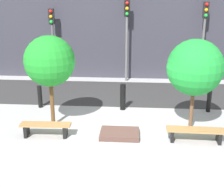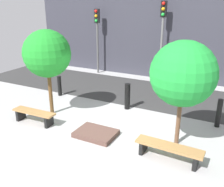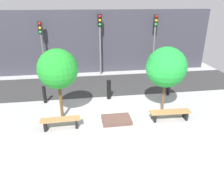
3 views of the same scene
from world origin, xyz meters
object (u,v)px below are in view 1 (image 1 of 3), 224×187
bollard_left (123,97)px  bench_right (195,132)px  bench_left (46,127)px  bollard_far_left (40,97)px  traffic_light_mid_west (127,27)px  traffic_light_mid_east (204,28)px  traffic_light_west (52,32)px  tree_behind_left_bench (50,61)px  tree_behind_right_bench (195,68)px  planter_bed (120,134)px  bollard_center (209,100)px

bollard_left → bench_right: bearing=-47.9°
bench_left → bollard_far_left: bollard_far_left is taller
bollard_far_left → traffic_light_mid_west: 5.92m
traffic_light_mid_east → traffic_light_west: bearing=-180.0°
tree_behind_left_bench → bench_left: bearing=-90.0°
tree_behind_right_bench → bollard_far_left: bearing=163.4°
tree_behind_right_bench → traffic_light_mid_west: bearing=111.8°
bench_left → bollard_far_left: bearing=108.2°
bench_right → bollard_far_left: (-5.76, 2.65, 0.15)m
planter_bed → traffic_light_west: traffic_light_west is taller
planter_bed → traffic_light_mid_east: traffic_light_mid_east is taller
bench_right → tree_behind_left_bench: 5.27m
bollard_left → traffic_light_mid_east: (3.84, 4.26, 2.26)m
bench_left → traffic_light_mid_east: 9.63m
tree_behind_right_bench → tree_behind_left_bench: bearing=180.0°
bench_left → traffic_light_west: size_ratio=0.44×
tree_behind_right_bench → traffic_light_mid_east: size_ratio=0.76×
tree_behind_left_bench → traffic_light_mid_west: size_ratio=0.77×
bollard_center → tree_behind_right_bench: bearing=-119.6°
bench_left → bench_right: size_ratio=0.90×
bench_left → bollard_center: (5.76, 2.65, 0.18)m
bench_right → planter_bed: (-2.39, 0.20, -0.23)m
bench_right → bollard_far_left: 6.34m
bollard_far_left → traffic_light_mid_east: size_ratio=0.22×
traffic_light_mid_west → traffic_light_mid_east: (3.84, -0.00, -0.03)m
tree_behind_left_bench → traffic_light_mid_east: (6.24, 5.98, 0.49)m
planter_bed → tree_behind_right_bench: (2.39, 0.73, 2.09)m
bollard_left → traffic_light_mid_west: 4.84m
bench_right → tree_behind_left_bench: tree_behind_left_bench is taller
bench_right → planter_bed: 2.41m
bollard_far_left → bollard_center: size_ratio=0.91×
tree_behind_right_bench → bollard_center: (0.98, 1.72, -1.67)m
bench_left → bench_right: bearing=-2.0°
planter_bed → bollard_far_left: bollard_far_left is taller
bench_left → tree_behind_left_bench: tree_behind_left_bench is taller
planter_bed → bollard_center: bollard_center is taller
bollard_left → traffic_light_mid_west: (0.00, 4.26, 2.29)m
planter_bed → traffic_light_mid_east: (3.84, 6.71, 2.71)m
bollard_left → bollard_center: bollard_left is taller
bollard_left → traffic_light_west: size_ratio=0.28×
bollard_left → bollard_center: (3.37, 0.00, -0.03)m
traffic_light_mid_east → bollard_center: bearing=-96.4°
bench_right → bollard_left: (-2.39, 2.65, 0.22)m
traffic_light_mid_east → planter_bed: bearing=-119.8°
bench_right → bench_left: bearing=-178.0°
bench_right → traffic_light_mid_west: size_ratio=0.44×
traffic_light_mid_east → bench_right: bearing=-101.9°
bench_left → bollard_far_left: (-0.98, 2.65, 0.13)m
tree_behind_right_bench → bollard_far_left: size_ratio=3.40×
bench_left → traffic_light_west: traffic_light_west is taller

